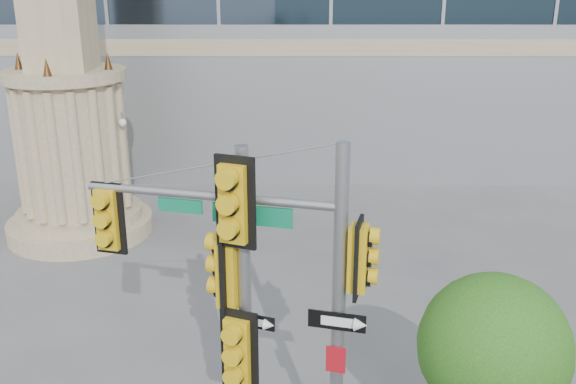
{
  "coord_description": "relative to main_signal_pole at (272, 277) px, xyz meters",
  "views": [
    {
      "loc": [
        0.6,
        -9.68,
        7.73
      ],
      "look_at": [
        0.54,
        2.0,
        3.75
      ],
      "focal_mm": 40.0,
      "sensor_mm": 36.0,
      "label": 1
    }
  ],
  "objects": [
    {
      "name": "main_signal_pole",
      "position": [
        0.0,
        0.0,
        0.0
      ],
      "size": [
        4.25,
        1.42,
        5.58
      ],
      "rotation": [
        0.0,
        0.0,
        -0.25
      ],
      "color": "slate",
      "rests_on": "ground"
    },
    {
      "name": "monument",
      "position": [
        -6.32,
        10.07,
        2.06
      ],
      "size": [
        4.4,
        4.4,
        16.6
      ],
      "color": "gray",
      "rests_on": "ground"
    },
    {
      "name": "secondary_signal_pole",
      "position": [
        -0.52,
        -0.02,
        -0.26
      ],
      "size": [
        0.93,
        0.89,
        5.45
      ],
      "rotation": [
        0.0,
        0.0,
        -0.35
      ],
      "color": "slate",
      "rests_on": "ground"
    },
    {
      "name": "street_tree",
      "position": [
        3.33,
        -0.31,
        -1.09
      ],
      "size": [
        2.31,
        2.25,
        3.59
      ],
      "color": "gray",
      "rests_on": "ground"
    }
  ]
}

